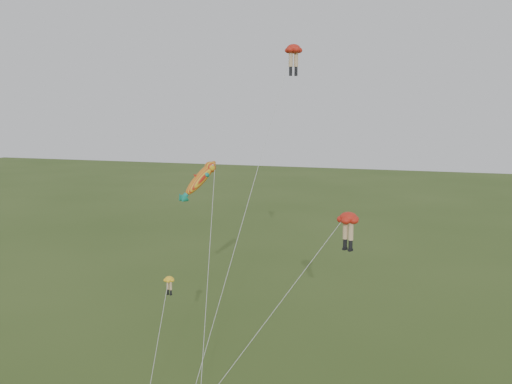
% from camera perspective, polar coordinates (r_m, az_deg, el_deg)
% --- Properties ---
extents(legs_kite_red_high, '(4.84, 11.71, 23.58)m').
position_cam_1_polar(legs_kite_red_high, '(41.77, 3.55, 13.18)').
color(legs_kite_red_high, red).
rests_on(legs_kite_red_high, ground).
extents(legs_kite_red_mid, '(9.15, 8.99, 12.11)m').
position_cam_1_polar(legs_kite_red_mid, '(38.99, 9.05, -3.05)').
color(legs_kite_red_mid, red).
rests_on(legs_kite_red_mid, ground).
extents(legs_kite_yellow, '(1.06, 5.13, 7.54)m').
position_cam_1_polar(legs_kite_yellow, '(40.16, -8.84, -9.63)').
color(legs_kite_yellow, yellow).
rests_on(legs_kite_yellow, ground).
extents(fish_kite, '(5.01, 10.57, 15.50)m').
position_cam_1_polar(fish_kite, '(41.50, -5.54, 1.29)').
color(fish_kite, gold).
rests_on(fish_kite, ground).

